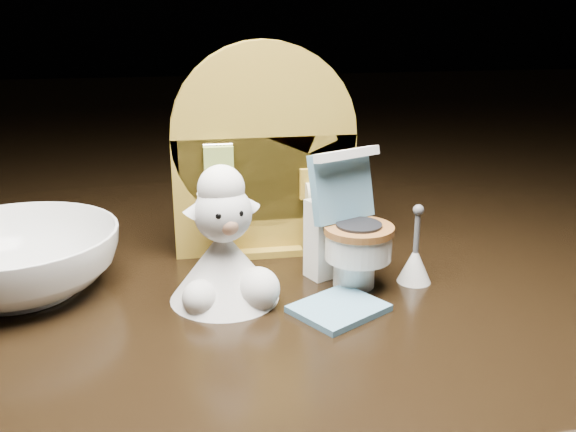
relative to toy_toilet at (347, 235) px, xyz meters
name	(u,v)px	position (x,y,z in m)	size (l,w,h in m)	color
backdrop_panel	(263,163)	(-0.05, 0.06, 0.03)	(0.13, 0.05, 0.15)	olive
toy_toilet	(347,235)	(0.00, 0.00, 0.00)	(0.05, 0.06, 0.09)	white
bath_mat	(339,308)	(-0.02, -0.04, -0.03)	(0.05, 0.04, 0.00)	#5B8DA9
toilet_brush	(415,262)	(0.04, -0.01, -0.02)	(0.02, 0.02, 0.05)	white
plush_lamb	(225,254)	(-0.08, -0.01, 0.00)	(0.07, 0.07, 0.09)	silver
ceramic_bowl	(17,261)	(-0.21, 0.02, -0.01)	(0.13, 0.13, 0.04)	white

